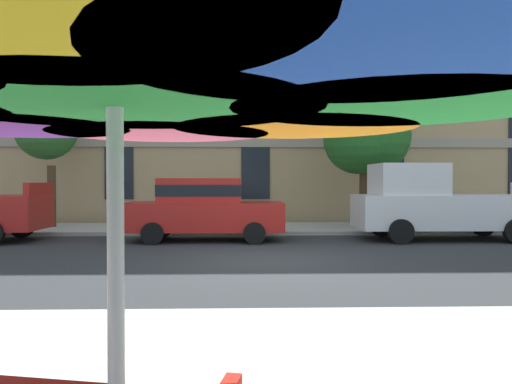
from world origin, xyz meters
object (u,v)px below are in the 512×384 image
street_tree_middle (366,137)px  sedan_red (204,207)px  pickup_white (437,204)px  street_tree_left (45,129)px  patio_umbrella (114,33)px

street_tree_middle → sedan_red: bearing=-151.3°
pickup_white → street_tree_left: bearing=164.6°
street_tree_left → patio_umbrella: size_ratio=1.46×
patio_umbrella → pickup_white: bearing=64.4°
sedan_red → patio_umbrella: size_ratio=1.39×
pickup_white → street_tree_middle: (-1.34, 2.94, 2.18)m
pickup_white → patio_umbrella: bearing=-115.6°
street_tree_middle → patio_umbrella: size_ratio=1.47×
pickup_white → street_tree_middle: size_ratio=1.10×
street_tree_middle → patio_umbrella: bearing=-106.9°
pickup_white → street_tree_middle: street_tree_middle is taller
street_tree_left → pickup_white: bearing=-15.4°
pickup_white → street_tree_left: size_ratio=1.11×
pickup_white → patio_umbrella: patio_umbrella is taller
street_tree_left → patio_umbrella: street_tree_left is taller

